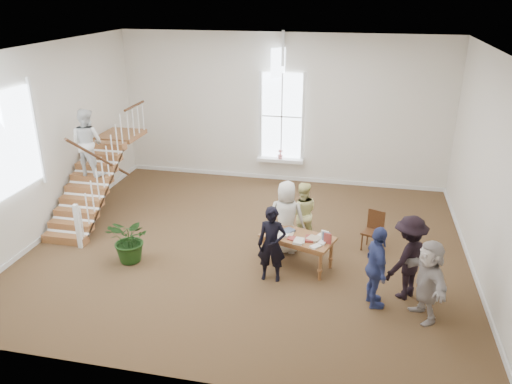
% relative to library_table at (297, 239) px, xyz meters
% --- Properties ---
extents(ground, '(10.00, 10.00, 0.00)m').
position_rel_library_table_xyz_m(ground, '(-1.22, 0.70, -0.65)').
color(ground, '#46321B').
rests_on(ground, ground).
extents(room_shell, '(10.49, 10.00, 10.00)m').
position_rel_library_table_xyz_m(room_shell, '(-1.22, 5.09, -0.25)').
color(room_shell, silver).
rests_on(room_shell, ground).
extents(staircase, '(1.10, 4.10, 2.92)m').
position_rel_library_table_xyz_m(staircase, '(-5.56, 1.45, 0.97)').
color(staircase, brown).
rests_on(staircase, ground).
extents(library_table, '(1.71, 1.22, 0.79)m').
position_rel_library_table_xyz_m(library_table, '(0.00, 0.00, 0.00)').
color(library_table, brown).
rests_on(library_table, ground).
extents(police_officer, '(0.60, 0.41, 1.63)m').
position_rel_library_table_xyz_m(police_officer, '(-0.44, -0.64, 0.17)').
color(police_officer, black).
rests_on(police_officer, ground).
extents(elderly_woman, '(0.85, 0.56, 1.71)m').
position_rel_library_table_xyz_m(elderly_woman, '(-0.34, 0.61, 0.21)').
color(elderly_woman, silver).
rests_on(elderly_woman, ground).
extents(person_yellow, '(0.85, 0.72, 1.53)m').
position_rel_library_table_xyz_m(person_yellow, '(-0.04, 1.11, 0.12)').
color(person_yellow, '#F3EF98').
rests_on(person_yellow, ground).
extents(woman_cluster_a, '(0.64, 1.04, 1.66)m').
position_rel_library_table_xyz_m(woman_cluster_a, '(1.65, -1.15, 0.18)').
color(woman_cluster_a, navy).
rests_on(woman_cluster_a, ground).
extents(woman_cluster_b, '(1.20, 1.27, 1.72)m').
position_rel_library_table_xyz_m(woman_cluster_b, '(2.25, -0.70, 0.21)').
color(woman_cluster_b, black).
rests_on(woman_cluster_b, ground).
extents(woman_cluster_c, '(1.02, 1.53, 1.58)m').
position_rel_library_table_xyz_m(woman_cluster_c, '(2.55, -1.35, 0.14)').
color(woman_cluster_c, '#B8ACA6').
rests_on(woman_cluster_c, ground).
extents(floor_plant, '(1.19, 1.11, 1.07)m').
position_rel_library_table_xyz_m(floor_plant, '(-3.60, -0.58, -0.11)').
color(floor_plant, '#183912').
rests_on(floor_plant, ground).
extents(side_chair, '(0.53, 0.53, 0.94)m').
position_rel_library_table_xyz_m(side_chair, '(1.63, 1.16, -0.13)').
color(side_chair, '#3D2410').
rests_on(side_chair, ground).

